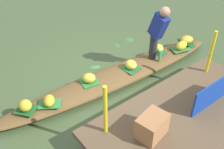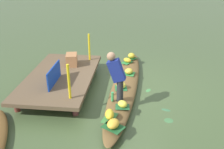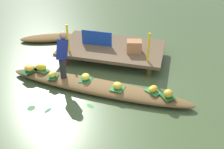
{
  "view_description": "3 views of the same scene",
  "coord_description": "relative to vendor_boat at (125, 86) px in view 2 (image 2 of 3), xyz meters",
  "views": [
    {
      "loc": [
        2.76,
        3.42,
        3.55
      ],
      "look_at": [
        0.3,
        0.28,
        0.5
      ],
      "focal_mm": 44.36,
      "sensor_mm": 36.0,
      "label": 1
    },
    {
      "loc": [
        -6.01,
        -0.29,
        3.34
      ],
      "look_at": [
        0.22,
        0.39,
        0.35
      ],
      "focal_mm": 38.96,
      "sensor_mm": 36.0,
      "label": 2
    },
    {
      "loc": [
        1.77,
        -5.32,
        4.16
      ],
      "look_at": [
        0.31,
        0.36,
        0.33
      ],
      "focal_mm": 41.98,
      "sensor_mm": 36.0,
      "label": 3
    }
  ],
  "objects": [
    {
      "name": "canal_water",
      "position": [
        0.0,
        0.0,
        -0.12
      ],
      "size": [
        40.0,
        40.0,
        0.0
      ],
      "primitive_type": "plane",
      "color": "#405430",
      "rests_on": "ground"
    },
    {
      "name": "dock_platform",
      "position": [
        -0.06,
        1.81,
        0.23
      ],
      "size": [
        3.2,
        1.8,
        0.4
      ],
      "color": "brown",
      "rests_on": "ground"
    },
    {
      "name": "vendor_boat",
      "position": [
        0.0,
        0.0,
        0.0
      ],
      "size": [
        5.08,
        1.04,
        0.23
      ],
      "primitive_type": "ellipsoid",
      "rotation": [
        0.0,
        0.0,
        -0.07
      ],
      "color": "brown",
      "rests_on": "ground"
    },
    {
      "name": "leaf_mat_0",
      "position": [
        -1.25,
        -0.02,
        0.12
      ],
      "size": [
        0.27,
        0.34,
        0.01
      ],
      "primitive_type": "cube",
      "rotation": [
        0.0,
        0.0,
        1.65
      ],
      "color": "#266035",
      "rests_on": "vendor_boat"
    },
    {
      "name": "banana_bunch_0",
      "position": [
        -1.25,
        -0.02,
        0.2
      ],
      "size": [
        0.29,
        0.3,
        0.16
      ],
      "primitive_type": "ellipsoid",
      "rotation": [
        0.0,
        0.0,
        4.04
      ],
      "color": "yellow",
      "rests_on": "vendor_boat"
    },
    {
      "name": "leaf_mat_1",
      "position": [
        -0.34,
        0.09,
        0.12
      ],
      "size": [
        0.37,
        0.35,
        0.01
      ],
      "primitive_type": "cube",
      "rotation": [
        0.0,
        0.0,
        1.71
      ],
      "color": "#216C37",
      "rests_on": "vendor_boat"
    },
    {
      "name": "banana_bunch_1",
      "position": [
        -0.34,
        0.09,
        0.21
      ],
      "size": [
        0.26,
        0.28,
        0.18
      ],
      "primitive_type": "ellipsoid",
      "rotation": [
        0.0,
        0.0,
        2.99
      ],
      "color": "yellow",
      "rests_on": "vendor_boat"
    },
    {
      "name": "leaf_mat_2",
      "position": [
        0.57,
        -0.08,
        0.12
      ],
      "size": [
        0.37,
        0.38,
        0.01
      ],
      "primitive_type": "cube",
      "rotation": [
        0.0,
        0.0,
        2.97
      ],
      "color": "#2D7D38",
      "rests_on": "vendor_boat"
    },
    {
      "name": "banana_bunch_2",
      "position": [
        0.57,
        -0.08,
        0.2
      ],
      "size": [
        0.34,
        0.34,
        0.17
      ],
      "primitive_type": "ellipsoid",
      "rotation": [
        0.0,
        0.0,
        0.92
      ],
      "color": "gold",
      "rests_on": "vendor_boat"
    },
    {
      "name": "leaf_mat_3",
      "position": [
        -1.71,
        0.23,
        0.12
      ],
      "size": [
        0.49,
        0.35,
        0.01
      ],
      "primitive_type": "cube",
      "rotation": [
        0.0,
        0.0,
        2.88
      ],
      "color": "#3A793C",
      "rests_on": "vendor_boat"
    },
    {
      "name": "banana_bunch_3",
      "position": [
        -1.71,
        0.23,
        0.21
      ],
      "size": [
        0.34,
        0.22,
        0.19
      ],
      "primitive_type": "ellipsoid",
      "rotation": [
        0.0,
        0.0,
        3.25
      ],
      "color": "yellow",
      "rests_on": "vendor_boat"
    },
    {
      "name": "leaf_mat_4",
      "position": [
        1.46,
        0.01,
        0.12
      ],
      "size": [
        0.46,
        0.42,
        0.01
      ],
      "primitive_type": "cube",
      "rotation": [
        0.0,
        0.0,
        2.55
      ],
      "color": "#2C7F3D",
      "rests_on": "vendor_boat"
    },
    {
      "name": "banana_bunch_4",
      "position": [
        1.46,
        0.01,
        0.2
      ],
      "size": [
        0.3,
        0.33,
        0.15
      ],
      "primitive_type": "ellipsoid",
      "rotation": [
        0.0,
        0.0,
        1.06
      ],
      "color": "gold",
      "rests_on": "vendor_boat"
    },
    {
      "name": "leaf_mat_5",
      "position": [
        -2.02,
        0.12,
        0.12
      ],
      "size": [
        0.48,
        0.52,
        0.01
      ],
      "primitive_type": "cube",
      "rotation": [
        0.0,
        0.0,
        1.05
      ],
      "color": "#1C5327",
      "rests_on": "vendor_boat"
    },
    {
      "name": "banana_bunch_5",
      "position": [
        -2.02,
        0.12,
        0.2
      ],
      "size": [
        0.37,
        0.33,
        0.17
      ],
      "primitive_type": "ellipsoid",
      "rotation": [
        0.0,
        0.0,
        5.92
      ],
      "color": "gold",
      "rests_on": "vendor_boat"
    },
    {
      "name": "leaf_mat_6",
      "position": [
        1.84,
        -0.11,
        0.12
      ],
      "size": [
        0.42,
        0.43,
        0.01
      ],
      "primitive_type": "cube",
      "rotation": [
        0.0,
        0.0,
        2.24
      ],
      "color": "#1D5623",
      "rests_on": "vendor_boat"
    },
    {
      "name": "banana_bunch_6",
      "position": [
        1.84,
        -0.11,
        0.21
      ],
      "size": [
        0.23,
        0.25,
        0.19
      ],
      "primitive_type": "ellipsoid",
      "rotation": [
        0.0,
        0.0,
        1.52
      ],
      "color": "gold",
      "rests_on": "vendor_boat"
    },
    {
      "name": "vendor_person",
      "position": [
        -0.96,
        0.15,
        0.81
      ],
      "size": [
        0.21,
        0.45,
        1.23
      ],
      "color": "#28282D",
      "rests_on": "vendor_boat"
    },
    {
      "name": "water_bottle",
      "position": [
        -1.0,
        0.24,
        0.24
      ],
      "size": [
        0.06,
        0.06,
        0.24
      ],
      "primitive_type": "cylinder",
      "color": "#41AA5D",
      "rests_on": "vendor_boat"
    },
    {
      "name": "market_banner",
      "position": [
        -0.56,
        1.81,
        0.52
      ],
      "size": [
        0.97,
        0.03,
        0.47
      ],
      "primitive_type": "cube",
      "rotation": [
        0.0,
        0.0,
        0.0
      ],
      "color": "#13379A",
      "rests_on": "dock_platform"
    },
    {
      "name": "railing_post_west",
      "position": [
        -1.26,
        1.21,
        0.71
      ],
      "size": [
        0.06,
        0.06,
        0.86
      ],
      "primitive_type": "cylinder",
      "color": "yellow",
      "rests_on": "dock_platform"
    },
    {
      "name": "railing_post_east",
      "position": [
        1.14,
        1.21,
        0.71
      ],
      "size": [
        0.06,
        0.06,
        0.86
      ],
      "primitive_type": "cylinder",
      "color": "yellow",
      "rests_on": "dock_platform"
    },
    {
      "name": "produce_crate",
      "position": [
        0.66,
        1.67,
        0.46
      ],
      "size": [
        0.5,
        0.4,
        0.35
      ],
      "primitive_type": "cube",
      "rotation": [
        0.0,
        0.0,
        0.2
      ],
      "color": "#A56E44",
      "rests_on": "dock_platform"
    },
    {
      "name": "drifting_plant_1",
      "position": [
        0.03,
        -0.66,
        -0.11
      ],
      "size": [
        0.24,
        0.2,
        0.01
      ],
      "primitive_type": "ellipsoid",
      "rotation": [
        0.0,
        0.0,
        2.71
      ],
      "color": "#428244",
      "rests_on": "ground"
    },
    {
      "name": "drifting_plant_2",
      "position": [
        -1.34,
        -1.09,
        -0.11
      ],
      "size": [
        0.2,
        0.22,
        0.01
      ],
      "primitive_type": "ellipsoid",
      "rotation": [
        0.0,
        0.0,
        1.62
      ],
      "color": "#3D6E3E",
      "rests_on": "ground"
    },
    {
      "name": "drifting_plant_3",
      "position": [
        -0.91,
        -1.07,
        -0.11
      ],
      "size": [
        0.17,
        0.25,
        0.01
      ],
      "primitive_type": "ellipsoid",
      "rotation": [
        0.0,
        0.0,
        1.26
      ],
      "color": "#3A6A43",
      "rests_on": "ground"
    }
  ]
}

